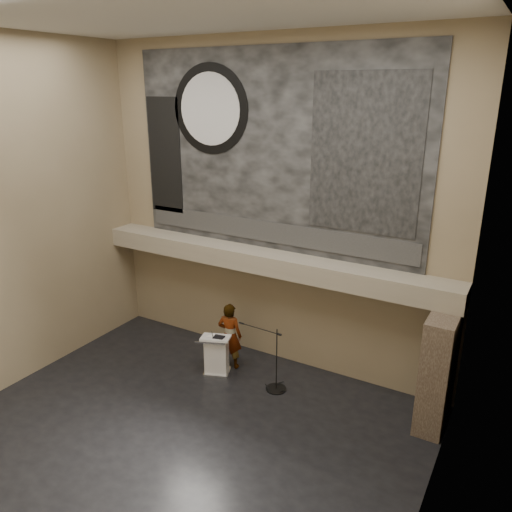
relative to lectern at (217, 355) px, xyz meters
The scene contains 20 objects.
floor 2.57m from the lectern, 72.94° to the right, with size 10.00×10.00×0.00m, color black.
ceiling 8.33m from the lectern, 72.94° to the right, with size 10.00×10.00×0.00m, color silver.
wall_back 4.10m from the lectern, 65.40° to the left, with size 10.00×0.02×8.50m, color #817052.
wall_left 6.13m from the lectern, 150.69° to the right, with size 0.02×8.00×8.50m, color #817052.
wall_right 7.23m from the lectern, 22.67° to the right, with size 0.02×8.00×8.50m, color #817052.
soffit 2.78m from the lectern, 58.62° to the left, with size 10.00×0.80×0.50m, color gray.
sprinkler_left 2.56m from the lectern, 126.83° to the left, with size 0.04×0.04×0.06m, color #B2893D.
sprinkler_right 3.57m from the lectern, 23.67° to the left, with size 0.04×0.04×0.06m, color #B2893D.
banner 5.43m from the lectern, 64.99° to the left, with size 8.00×0.05×5.00m, color black.
banner_text_strip 3.53m from the lectern, 64.42° to the left, with size 7.76×0.02×0.55m, color #2D2D2D.
banner_clock_rim 6.42m from the lectern, 124.75° to the left, with size 2.30×2.30×0.02m, color black.
banner_clock_face 6.42m from the lectern, 125.11° to the left, with size 1.84×1.84×0.02m, color silver.
banner_building_print 6.30m from the lectern, 26.09° to the left, with size 2.60×0.02×3.60m, color black.
banner_brick_print 5.74m from the lectern, 150.06° to the left, with size 1.10×0.02×3.20m, color black.
stone_pier 5.50m from the lectern, ahead, with size 0.60×1.40×2.70m, color #433529.
lectern is the anchor object (origin of this frame).
binder 0.58m from the lectern, 18.14° to the right, with size 0.28×0.22×0.04m, color black.
papers 0.56m from the lectern, 153.42° to the right, with size 0.19×0.26×0.01m, color white.
speaker_person 0.63m from the lectern, 78.10° to the left, with size 0.68×0.44×1.86m, color white.
mic_stand 1.71m from the lectern, ahead, with size 1.37×0.52×1.69m.
Camera 1 is at (5.98, -7.11, 7.25)m, focal length 35.00 mm.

